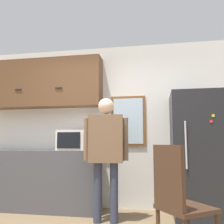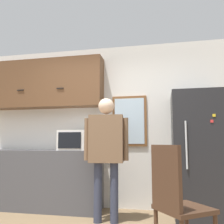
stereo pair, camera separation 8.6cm
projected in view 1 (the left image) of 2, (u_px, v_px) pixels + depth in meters
back_wall at (110, 125)px, 4.22m from camera, size 6.00×0.06×2.70m
counter at (36, 179)px, 4.01m from camera, size 2.07×0.57×0.93m
upper_cabinets at (43, 84)px, 4.33m from camera, size 2.07×0.32×0.84m
microwave at (75, 140)px, 3.89m from camera, size 0.51×0.38×0.31m
person at (106, 145)px, 3.41m from camera, size 0.61×0.27×1.66m
refrigerator at (198, 154)px, 3.54m from camera, size 0.71×0.74×1.76m
chair at (178, 197)px, 2.30m from camera, size 0.61×0.61×1.03m
window at (128, 121)px, 4.13m from camera, size 0.57×0.05×0.83m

